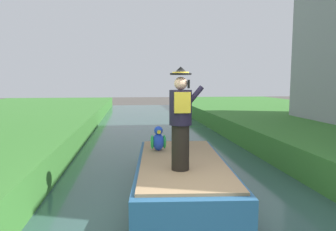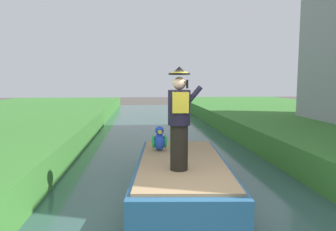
% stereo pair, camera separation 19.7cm
% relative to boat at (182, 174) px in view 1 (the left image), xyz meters
% --- Properties ---
extents(ground_plane, '(80.00, 80.00, 0.00)m').
position_rel_boat_xyz_m(ground_plane, '(0.00, -1.58, -0.40)').
color(ground_plane, '#4C4742').
extents(canal_water, '(5.31, 48.00, 0.10)m').
position_rel_boat_xyz_m(canal_water, '(0.00, -1.58, -0.35)').
color(canal_water, '#2D4C47').
rests_on(canal_water, ground).
extents(boat, '(2.15, 4.34, 0.61)m').
position_rel_boat_xyz_m(boat, '(0.00, 0.00, 0.00)').
color(boat, '#23517A').
rests_on(boat, canal_water).
extents(person_pirate, '(0.61, 0.42, 1.85)m').
position_rel_boat_xyz_m(person_pirate, '(-0.14, -0.72, 1.23)').
color(person_pirate, black).
rests_on(person_pirate, boat).
extents(parrot_plush, '(0.36, 0.35, 0.57)m').
position_rel_boat_xyz_m(parrot_plush, '(-0.40, 0.87, 0.55)').
color(parrot_plush, blue).
rests_on(parrot_plush, boat).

